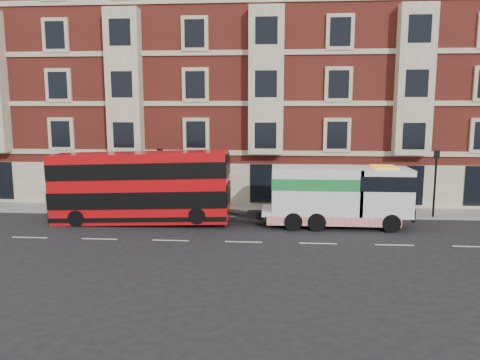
% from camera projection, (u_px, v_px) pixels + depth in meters
% --- Properties ---
extents(ground, '(120.00, 120.00, 0.00)m').
position_uv_depth(ground, '(244.00, 242.00, 25.29)').
color(ground, black).
rests_on(ground, ground).
extents(sidewalk, '(90.00, 3.00, 0.15)m').
position_uv_depth(sidewalk, '(250.00, 211.00, 32.67)').
color(sidewalk, slate).
rests_on(sidewalk, ground).
extents(victorian_terrace, '(45.00, 12.00, 20.40)m').
position_uv_depth(victorian_terrace, '(262.00, 73.00, 38.51)').
color(victorian_terrace, maroon).
rests_on(victorian_terrace, ground).
extents(lamp_post_west, '(0.35, 0.15, 4.35)m').
position_uv_depth(lamp_post_west, '(161.00, 176.00, 31.42)').
color(lamp_post_west, black).
rests_on(lamp_post_west, sidewalk).
extents(lamp_post_east, '(0.35, 0.15, 4.35)m').
position_uv_depth(lamp_post_east, '(435.00, 179.00, 30.14)').
color(lamp_post_east, black).
rests_on(lamp_post_east, sidewalk).
extents(double_decker_bus, '(11.01, 2.53, 4.46)m').
position_uv_depth(double_decker_bus, '(141.00, 186.00, 29.10)').
color(double_decker_bus, '#B90A0E').
rests_on(double_decker_bus, ground).
extents(tow_truck, '(8.82, 2.61, 3.67)m').
position_uv_depth(tow_truck, '(336.00, 195.00, 28.30)').
color(tow_truck, silver).
rests_on(tow_truck, ground).
extents(pedestrian, '(0.79, 0.72, 1.81)m').
position_uv_depth(pedestrian, '(105.00, 198.00, 32.29)').
color(pedestrian, '#1B1932').
rests_on(pedestrian, sidewalk).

